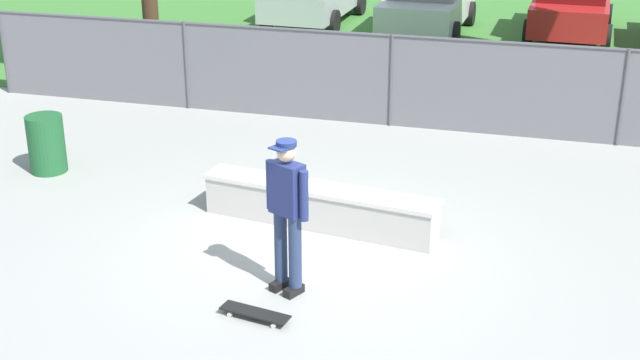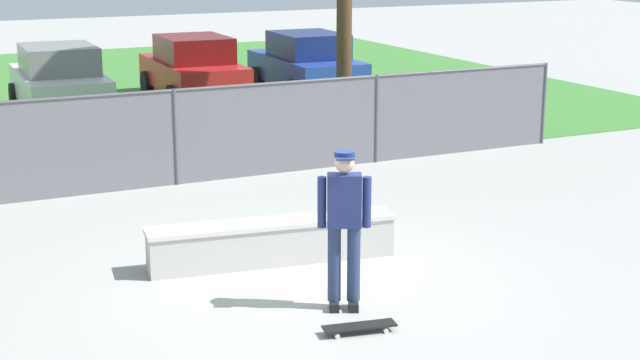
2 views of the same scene
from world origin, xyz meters
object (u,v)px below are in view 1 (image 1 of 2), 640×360
skateboard (255,313)px  trash_bin (46,144)px  concrete_ledge (319,206)px  car_red (571,4)px  car_white (428,1)px  skateboarder (287,209)px

skateboard → trash_bin: bearing=143.9°
concrete_ledge → skateboard: concrete_ledge is taller
car_red → concrete_ledge: bearing=-103.7°
car_white → car_red: size_ratio=1.00×
concrete_ledge → skateboard: bearing=-90.8°
car_red → car_white: bearing=-169.5°
skateboarder → skateboard: (-0.16, -0.69, -0.96)m
concrete_ledge → skateboard: size_ratio=3.99×
car_white → car_red: same height
concrete_ledge → skateboarder: (0.13, -1.79, 0.75)m
skateboard → trash_bin: size_ratio=0.92×
skateboarder → trash_bin: skateboarder is taller
concrete_ledge → skateboarder: 1.95m
car_white → car_red: (3.49, 0.65, 0.00)m
skateboarder → trash_bin: size_ratio=2.05×
concrete_ledge → trash_bin: bearing=169.8°
skateboard → car_red: car_red is taller
trash_bin → car_red: bearing=56.8°
concrete_ledge → skateboarder: size_ratio=1.78×
car_white → trash_bin: (-4.13, -10.99, -0.39)m
skateboarder → car_red: size_ratio=0.43×
skateboarder → trash_bin: (-4.70, 2.61, -0.58)m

